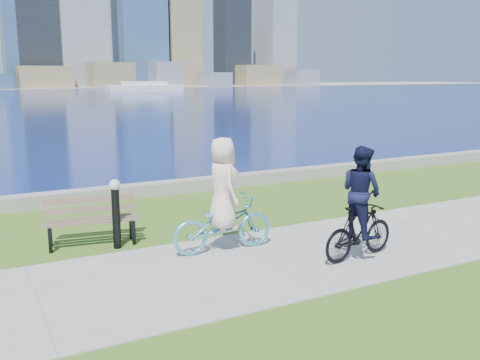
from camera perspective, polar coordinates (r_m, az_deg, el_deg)
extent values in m
plane|color=#365A17|center=(9.92, 3.11, -8.65)|extent=(320.00, 320.00, 0.00)
cube|color=gray|center=(9.92, 3.11, -8.59)|extent=(80.00, 3.50, 0.02)
cube|color=gray|center=(15.32, -8.86, -0.91)|extent=(90.00, 0.50, 0.35)
cube|color=olive|center=(131.23, -20.04, 10.27)|extent=(11.70, 6.66, 5.00)
cube|color=olive|center=(132.82, -13.57, 10.83)|extent=(9.71, 7.71, 5.88)
cube|color=slate|center=(139.27, -8.08, 11.10)|extent=(7.21, 9.32, 6.17)
cube|color=slate|center=(140.65, -2.79, 10.66)|extent=(6.41, 8.74, 3.57)
cube|color=olive|center=(150.37, 1.71, 11.09)|extent=(10.97, 9.73, 5.54)
cube|color=slate|center=(154.15, 6.68, 10.81)|extent=(7.75, 6.14, 4.37)
cube|color=black|center=(140.31, -20.88, 17.48)|extent=(10.20, 6.88, 40.31)
cube|color=black|center=(153.64, -0.83, 14.61)|extent=(8.15, 7.53, 24.37)
cube|color=slate|center=(161.49, 3.77, 16.89)|extent=(8.07, 11.40, 38.23)
cube|color=silver|center=(102.83, -10.13, 9.60)|extent=(13.97, 3.99, 1.20)
cube|color=silver|center=(102.81, -10.15, 10.13)|extent=(7.99, 2.99, 0.70)
cube|color=black|center=(10.89, -19.59, -6.06)|extent=(0.08, 0.08, 0.51)
cube|color=black|center=(10.97, -11.27, -5.50)|extent=(0.08, 0.08, 0.51)
cube|color=black|center=(11.28, -19.58, -5.47)|extent=(0.08, 0.08, 0.51)
cube|color=black|center=(11.35, -11.55, -4.92)|extent=(0.08, 0.08, 0.51)
cube|color=brown|center=(10.83, -15.49, -4.39)|extent=(1.81, 0.40, 0.05)
cube|color=brown|center=(11.00, -15.55, -4.14)|extent=(1.81, 0.40, 0.05)
cube|color=brown|center=(11.17, -15.61, -3.91)|extent=(1.81, 0.40, 0.05)
cube|color=brown|center=(11.27, -15.69, -3.01)|extent=(1.80, 0.35, 0.13)
cube|color=brown|center=(11.26, -15.75, -2.02)|extent=(1.80, 0.35, 0.13)
cylinder|color=black|center=(10.73, -13.07, -3.96)|extent=(0.16, 0.16, 1.22)
sphere|color=beige|center=(10.58, -13.22, -0.52)|extent=(0.22, 0.22, 0.22)
imported|color=#54AACD|center=(10.27, -1.83, -4.71)|extent=(0.80, 2.06, 1.06)
imported|color=white|center=(10.08, -1.85, -0.42)|extent=(0.61, 0.90, 1.77)
imported|color=black|center=(10.09, 12.60, -5.40)|extent=(0.70, 1.74, 1.02)
imported|color=black|center=(9.91, 12.79, -1.21)|extent=(0.72, 0.87, 1.67)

